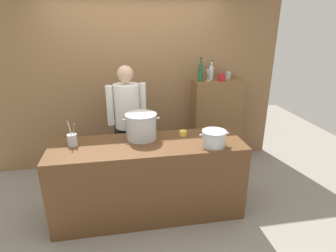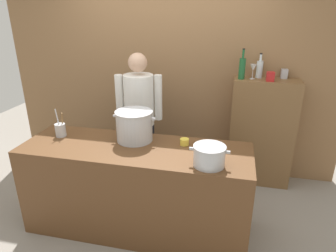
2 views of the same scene
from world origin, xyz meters
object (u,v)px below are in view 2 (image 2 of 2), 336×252
(stockpot_large, at_px, (134,126))
(wine_glass_short, at_px, (253,68))
(spice_tin_red, at_px, (270,76))
(butter_jar, at_px, (184,142))
(wine_bottle_clear, at_px, (259,69))
(stockpot_small, at_px, (209,156))
(chef, at_px, (140,114))
(wine_bottle_green, at_px, (242,68))
(spice_tin_silver, at_px, (284,74))
(utensil_crock, at_px, (60,130))

(stockpot_large, height_order, wine_glass_short, wine_glass_short)
(spice_tin_red, bearing_deg, wine_glass_short, 160.84)
(butter_jar, bearing_deg, wine_bottle_clear, 58.24)
(stockpot_small, bearing_deg, chef, 133.86)
(chef, distance_m, wine_bottle_clear, 1.50)
(stockpot_small, xyz_separation_m, wine_bottle_green, (0.23, 1.34, 0.48))
(stockpot_large, relative_size, spice_tin_silver, 3.84)
(utensil_crock, bearing_deg, wine_bottle_green, 31.53)
(utensil_crock, relative_size, wine_glass_short, 1.70)
(wine_bottle_green, bearing_deg, butter_jar, -116.11)
(chef, height_order, stockpot_small, chef)
(stockpot_small, height_order, butter_jar, stockpot_small)
(utensil_crock, bearing_deg, butter_jar, 3.24)
(utensil_crock, height_order, spice_tin_red, spice_tin_red)
(butter_jar, xyz_separation_m, spice_tin_red, (0.81, 0.96, 0.46))
(wine_glass_short, xyz_separation_m, spice_tin_red, (0.19, -0.07, -0.07))
(spice_tin_red, height_order, spice_tin_silver, spice_tin_silver)
(stockpot_small, bearing_deg, butter_jar, 127.30)
(stockpot_small, height_order, utensil_crock, utensil_crock)
(spice_tin_red, bearing_deg, chef, -165.21)
(stockpot_large, xyz_separation_m, spice_tin_silver, (1.47, 1.14, 0.34))
(wine_glass_short, bearing_deg, spice_tin_silver, 16.86)
(utensil_crock, distance_m, spice_tin_red, 2.34)
(wine_bottle_green, bearing_deg, stockpot_large, -134.53)
(utensil_crock, relative_size, butter_jar, 3.37)
(spice_tin_red, bearing_deg, butter_jar, -129.88)
(chef, xyz_separation_m, stockpot_small, (0.89, -0.93, 0.02))
(butter_jar, xyz_separation_m, wine_glass_short, (0.61, 1.03, 0.53))
(wine_bottle_green, height_order, wine_glass_short, wine_bottle_green)
(utensil_crock, bearing_deg, spice_tin_silver, 28.56)
(stockpot_large, distance_m, utensil_crock, 0.77)
(butter_jar, bearing_deg, utensil_crock, -176.76)
(chef, distance_m, stockpot_small, 1.29)
(spice_tin_red, bearing_deg, wine_bottle_green, 174.17)
(chef, xyz_separation_m, wine_bottle_green, (1.12, 0.41, 0.50))
(stockpot_small, bearing_deg, utensil_crock, 169.72)
(wine_bottle_clear, bearing_deg, wine_glass_short, -132.60)
(chef, bearing_deg, spice_tin_silver, -172.67)
(butter_jar, relative_size, wine_bottle_clear, 0.30)
(butter_jar, relative_size, spice_tin_silver, 0.78)
(chef, bearing_deg, utensil_crock, 34.81)
(stockpot_small, distance_m, spice_tin_red, 1.47)
(chef, relative_size, wine_glass_short, 9.77)
(wine_bottle_green, xyz_separation_m, wine_glass_short, (0.12, 0.03, -0.00))
(wine_bottle_green, xyz_separation_m, spice_tin_red, (0.32, -0.03, -0.08))
(chef, distance_m, spice_tin_silver, 1.75)
(stockpot_small, distance_m, wine_bottle_clear, 1.59)
(wine_bottle_clear, distance_m, spice_tin_silver, 0.29)
(wine_glass_short, distance_m, spice_tin_silver, 0.38)
(stockpot_large, bearing_deg, spice_tin_silver, 37.87)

